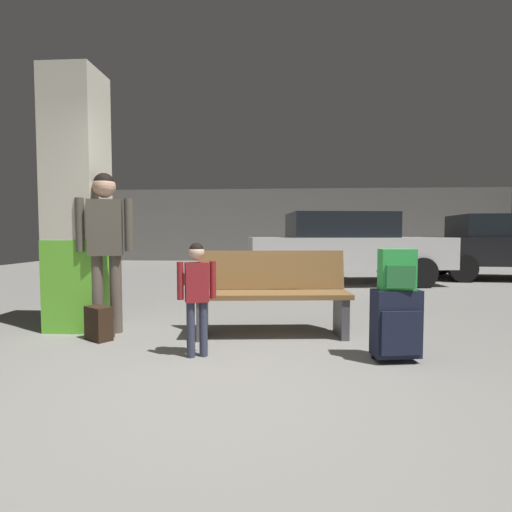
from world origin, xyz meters
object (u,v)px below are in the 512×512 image
adult (105,235)px  backpack_dark_floor (99,324)px  child (197,287)px  structural_pillar (78,203)px  backpack_bright (397,270)px  parked_car_side (507,245)px  parked_car_near (344,246)px  suitcase (396,324)px  bench (272,293)px

adult → backpack_dark_floor: 0.93m
child → structural_pillar: bearing=148.3°
structural_pillar → backpack_dark_floor: structural_pillar is taller
backpack_bright → adult: bearing=164.7°
backpack_dark_floor → parked_car_side: 9.24m
parked_car_side → backpack_bright: bearing=-124.5°
structural_pillar → backpack_bright: bearing=-16.8°
backpack_bright → child: child is taller
adult → parked_car_side: 9.08m
child → parked_car_near: parked_car_near is taller
backpack_dark_floor → child: bearing=-23.4°
suitcase → structural_pillar: bearing=163.3°
bench → backpack_dark_floor: bearing=-169.8°
structural_pillar → adult: structural_pillar is taller
bench → backpack_dark_floor: bench is taller
structural_pillar → parked_car_near: size_ratio=0.67×
backpack_bright → parked_car_near: size_ratio=0.08×
adult → parked_car_side: (7.18, 5.56, -0.25)m
suitcase → backpack_bright: backpack_bright is taller
suitcase → adult: size_ratio=0.35×
structural_pillar → parked_car_near: 5.64m
parked_car_side → parked_car_near: (-3.97, -1.07, 0.00)m
child → parked_car_near: size_ratio=0.23×
adult → backpack_dark_floor: size_ratio=5.03×
bench → adult: bearing=-178.9°
structural_pillar → bench: structural_pillar is taller
suitcase → parked_car_side: bearing=55.6°
suitcase → child: bearing=179.3°
suitcase → child: 1.71m
bench → parked_car_side: (5.40, 5.52, 0.36)m
suitcase → parked_car_near: parked_car_near is taller
bench → backpack_bright: bearing=-37.3°
backpack_bright → suitcase: bearing=36.6°
backpack_bright → structural_pillar: bearing=163.2°
parked_car_side → suitcase: bearing=-124.4°
backpack_bright → child: size_ratio=0.34×
structural_pillar → bench: size_ratio=1.74×
adult → child: bearing=-33.4°
bench → backpack_bright: backpack_bright is taller
bench → backpack_bright: size_ratio=4.83×
parked_car_near → child: bearing=-111.5°
suitcase → backpack_bright: 0.45m
bench → child: bearing=-128.6°
bench → parked_car_side: parked_car_side is taller
structural_pillar → child: 1.99m
bench → adult: size_ratio=0.96×
structural_pillar → parked_car_side: (7.58, 5.36, -0.61)m
adult → parked_car_near: (3.21, 4.49, -0.25)m
suitcase → child: (-1.69, 0.02, 0.29)m
backpack_dark_floor → parked_car_near: parked_car_near is taller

